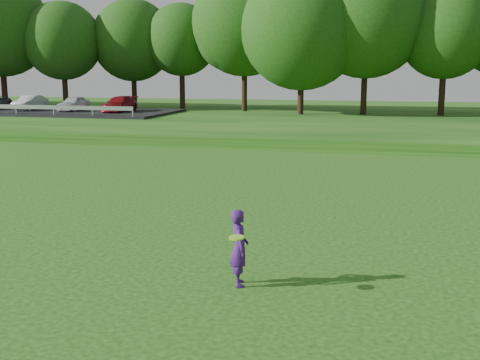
# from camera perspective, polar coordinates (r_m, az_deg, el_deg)

# --- Properties ---
(ground) EXTENTS (140.00, 140.00, 0.00)m
(ground) POSITION_cam_1_polar(r_m,az_deg,el_deg) (12.69, -9.71, -8.56)
(ground) COLOR #11430D
(ground) RESTS_ON ground
(berm) EXTENTS (130.00, 30.00, 0.60)m
(berm) POSITION_cam_1_polar(r_m,az_deg,el_deg) (45.37, 7.93, 5.57)
(berm) COLOR #11430D
(berm) RESTS_ON ground
(walking_path) EXTENTS (130.00, 1.60, 0.04)m
(walking_path) POSITION_cam_1_polar(r_m,az_deg,el_deg) (31.60, 5.08, 3.01)
(walking_path) COLOR gray
(walking_path) RESTS_ON ground
(treeline) EXTENTS (104.00, 7.00, 15.00)m
(treeline) POSITION_cam_1_polar(r_m,az_deg,el_deg) (49.35, 8.70, 15.00)
(treeline) COLOR #18440F
(treeline) RESTS_ON berm
(parking_lot) EXTENTS (24.00, 9.00, 1.38)m
(parking_lot) POSITION_cam_1_polar(r_m,az_deg,el_deg) (52.52, -19.32, 6.54)
(parking_lot) COLOR black
(parking_lot) RESTS_ON berm
(woman) EXTENTS (0.53, 0.96, 1.49)m
(woman) POSITION_cam_1_polar(r_m,az_deg,el_deg) (11.55, -0.07, -6.43)
(woman) COLOR #42176B
(woman) RESTS_ON ground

